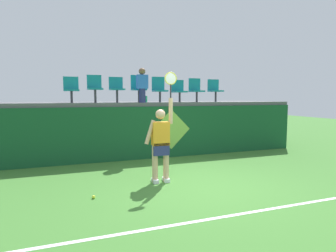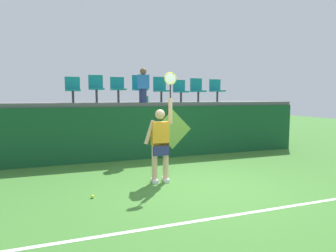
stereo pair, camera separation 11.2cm
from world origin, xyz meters
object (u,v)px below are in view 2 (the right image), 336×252
stadium_chair_1 (96,87)px  spectator_0 (143,84)px  tennis_player (160,141)px  stadium_chair_2 (118,88)px  stadium_chair_5 (180,90)px  stadium_chair_6 (197,89)px  water_bottle (147,99)px  stadium_chair_3 (140,87)px  stadium_chair_4 (161,88)px  stadium_chair_7 (216,89)px  tennis_ball (92,197)px  stadium_chair_0 (73,88)px

stadium_chair_1 → spectator_0: (1.38, -0.47, 0.07)m
spectator_0 → tennis_player: bearing=-97.1°
stadium_chair_2 → stadium_chair_5: size_ratio=1.07×
tennis_player → stadium_chair_6: stadium_chair_6 is taller
water_bottle → stadium_chair_3: size_ratio=0.23×
tennis_player → stadium_chair_1: bearing=108.4°
stadium_chair_6 → spectator_0: (-2.07, -0.47, 0.11)m
stadium_chair_4 → stadium_chair_7: (2.10, -0.01, -0.01)m
stadium_chair_1 → stadium_chair_5: bearing=-0.0°
tennis_player → stadium_chair_5: stadium_chair_5 is taller
stadium_chair_3 → stadium_chair_5: stadium_chair_3 is taller
stadium_chair_5 → tennis_ball: bearing=-131.6°
stadium_chair_1 → stadium_chair_7: bearing=-0.0°
stadium_chair_0 → spectator_0: size_ratio=0.74×
stadium_chair_1 → tennis_player: bearing=-71.6°
stadium_chair_0 → spectator_0: 2.12m
water_bottle → stadium_chair_6: 1.99m
stadium_chair_0 → spectator_0: bearing=-12.6°
tennis_ball → stadium_chair_7: stadium_chair_7 is taller
tennis_player → tennis_ball: tennis_player is taller
tennis_ball → spectator_0: spectator_0 is taller
stadium_chair_7 → spectator_0: spectator_0 is taller
stadium_chair_3 → stadium_chair_6: bearing=-0.0°
stadium_chair_4 → stadium_chair_6: (1.35, -0.00, -0.01)m
tennis_player → stadium_chair_1: 3.56m
tennis_player → stadium_chair_5: 3.80m
stadium_chair_7 → stadium_chair_2: bearing=-179.9°
stadium_chair_2 → stadium_chair_4: (1.43, 0.01, -0.01)m
stadium_chair_4 → stadium_chair_1: bearing=-179.9°
water_bottle → stadium_chair_0: stadium_chair_0 is taller
stadium_chair_0 → stadium_chair_7: stadium_chair_7 is taller
water_bottle → stadium_chair_1: bearing=165.7°
water_bottle → stadium_chair_5: stadium_chair_5 is taller
stadium_chair_4 → stadium_chair_3: bearing=-180.0°
stadium_chair_0 → water_bottle: bearing=-9.9°
water_bottle → stadium_chair_4: (0.57, 0.39, 0.36)m
tennis_player → stadium_chair_1: size_ratio=2.89×
spectator_0 → stadium_chair_0: bearing=167.4°
stadium_chair_2 → stadium_chair_4: stadium_chair_4 is taller
water_bottle → tennis_player: bearing=-99.9°
stadium_chair_4 → spectator_0: spectator_0 is taller
stadium_chair_1 → stadium_chair_7: size_ratio=1.06×
tennis_ball → stadium_chair_1: size_ratio=0.08×
stadium_chair_3 → stadium_chair_7: 2.82m
stadium_chair_2 → stadium_chair_6: size_ratio=0.98×
tennis_ball → stadium_chair_7: bearing=38.4°
stadium_chair_2 → stadium_chair_6: (2.78, 0.01, -0.01)m
stadium_chair_3 → spectator_0: (0.00, -0.47, 0.07)m
stadium_chair_4 → spectator_0: 0.86m
tennis_ball → stadium_chair_4: stadium_chair_4 is taller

